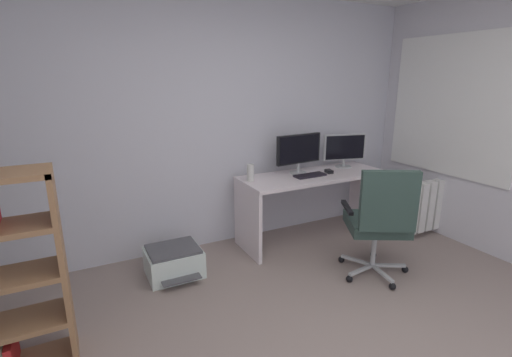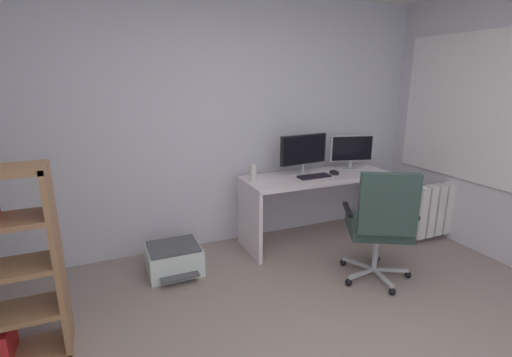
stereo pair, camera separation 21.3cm
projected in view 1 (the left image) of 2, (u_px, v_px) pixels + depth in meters
wall_back at (210, 125)px, 3.71m from camera, size 4.68×0.10×2.52m
window_pane at (451, 106)px, 3.88m from camera, size 0.01×1.35×1.37m
window_frame at (451, 106)px, 3.88m from camera, size 0.02×1.43×1.45m
desk at (313, 191)px, 3.96m from camera, size 1.60×0.58×0.73m
monitor_main at (299, 150)px, 3.88m from camera, size 0.55×0.18×0.42m
monitor_secondary at (344, 148)px, 4.16m from camera, size 0.49×0.18×0.37m
keyboard at (310, 175)px, 3.82m from camera, size 0.34×0.14×0.02m
computer_mouse at (329, 171)px, 3.95m from camera, size 0.08×0.11×0.03m
desktop_speaker at (250, 173)px, 3.62m from camera, size 0.07×0.07×0.17m
office_chair at (380, 219)px, 3.14m from camera, size 0.67×0.69×1.02m
printer at (174, 261)px, 3.31m from camera, size 0.47×0.48×0.26m
radiator at (432, 205)px, 4.13m from camera, size 0.71×0.10×0.57m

